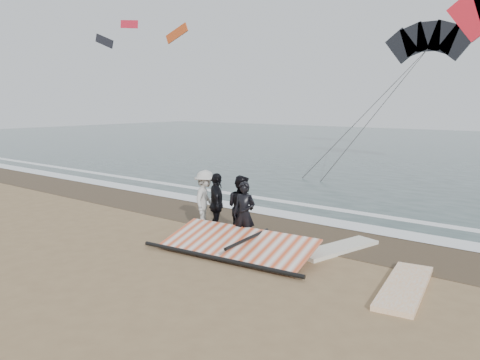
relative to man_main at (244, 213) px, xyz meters
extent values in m
plane|color=#8C704C|center=(0.28, -2.49, -0.84)|extent=(120.00, 120.00, 0.00)
cube|color=#4C3D2B|center=(0.28, 2.01, -0.83)|extent=(120.00, 2.80, 0.01)
cube|color=white|center=(0.28, 3.41, -0.81)|extent=(120.00, 0.90, 0.01)
cube|color=white|center=(0.28, 5.11, -0.81)|extent=(120.00, 0.45, 0.01)
imported|color=black|center=(0.00, 0.00, 0.00)|extent=(0.69, 0.53, 1.67)
cube|color=white|center=(4.37, -0.42, -0.78)|extent=(1.15, 2.75, 0.11)
cube|color=beige|center=(2.18, 1.06, -0.79)|extent=(1.26, 2.52, 0.10)
imported|color=black|center=(-0.41, 0.39, 0.04)|extent=(0.91, 0.73, 1.76)
imported|color=black|center=(-1.11, 0.19, 0.05)|extent=(1.04, 1.04, 1.77)
imported|color=#BABAB5|center=(-1.81, 0.49, 0.04)|extent=(1.08, 1.31, 1.76)
cube|color=black|center=(0.18, -0.16, -0.79)|extent=(2.68, 0.88, 0.10)
cube|color=#DB4E24|center=(0.38, -0.76, -0.54)|extent=(3.97, 1.85, 0.41)
cylinder|color=black|center=(0.38, -1.54, -0.73)|extent=(4.44, 0.53, 0.10)
cylinder|color=black|center=(0.68, -0.76, -0.39)|extent=(0.27, 1.92, 0.08)
cylinder|color=#262626|center=(-3.57, 17.48, 2.87)|extent=(0.04, 0.04, 16.28)
cylinder|color=#262626|center=(-3.00, 17.34, 2.87)|extent=(0.04, 0.04, 16.48)
cube|color=red|center=(-37.92, 27.51, 11.89)|extent=(3.08, 0.12, 1.23)
cube|color=#C24416|center=(-28.09, 25.51, 9.79)|extent=(3.12, 0.12, 1.91)
cube|color=black|center=(-37.37, 23.51, 9.56)|extent=(3.13, 0.12, 1.83)
camera|label=1|loc=(7.20, -9.45, 2.86)|focal=35.00mm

